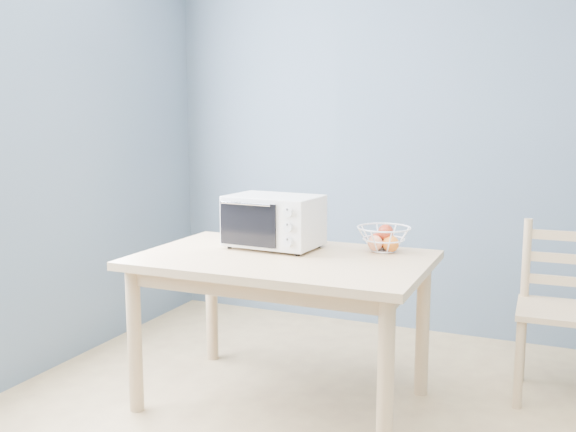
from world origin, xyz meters
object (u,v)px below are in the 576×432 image
at_px(dining_table, 283,276).
at_px(toaster_oven, 271,220).
at_px(dining_chair, 561,313).
at_px(fruit_basket, 383,238).

bearing_deg(dining_table, toaster_oven, 130.36).
relative_size(dining_table, dining_chair, 1.57).
bearing_deg(fruit_basket, dining_chair, 20.42).
xyz_separation_m(dining_table, fruit_basket, (0.42, 0.30, 0.17)).
relative_size(dining_table, toaster_oven, 2.88).
distance_m(toaster_oven, dining_chair, 1.54).
relative_size(dining_table, fruit_basket, 4.25).
distance_m(dining_table, dining_chair, 1.42).
xyz_separation_m(dining_table, dining_chair, (1.27, 0.61, -0.21)).
bearing_deg(dining_table, fruit_basket, 35.39).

